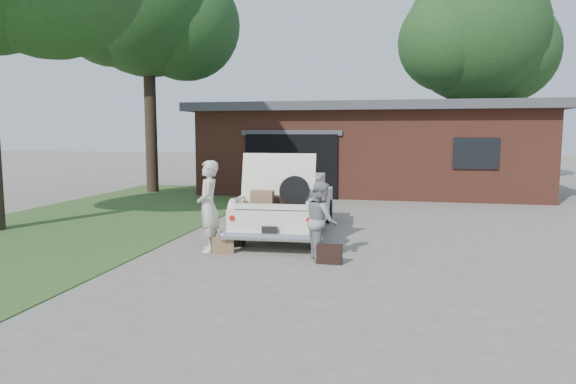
# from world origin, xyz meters

# --- Properties ---
(ground) EXTENTS (90.00, 90.00, 0.00)m
(ground) POSITION_xyz_m (0.00, 0.00, 0.00)
(ground) COLOR gray
(ground) RESTS_ON ground
(grass_strip) EXTENTS (6.00, 16.00, 0.02)m
(grass_strip) POSITION_xyz_m (-5.50, 3.00, 0.01)
(grass_strip) COLOR #2D4C1E
(grass_strip) RESTS_ON ground
(house) EXTENTS (12.80, 7.80, 3.30)m
(house) POSITION_xyz_m (0.98, 11.47, 1.67)
(house) COLOR brown
(house) RESTS_ON ground
(tree_back) EXTENTS (6.28, 5.46, 9.77)m
(tree_back) POSITION_xyz_m (-6.97, 8.70, 6.74)
(tree_back) COLOR #38281E
(tree_back) RESTS_ON ground
(tree_right) EXTENTS (7.04, 6.12, 9.68)m
(tree_right) POSITION_xyz_m (5.38, 15.24, 6.34)
(tree_right) COLOR #38281E
(tree_right) RESTS_ON ground
(sedan) EXTENTS (2.01, 4.62, 1.85)m
(sedan) POSITION_xyz_m (-0.29, 1.98, 0.66)
(sedan) COLOR white
(sedan) RESTS_ON ground
(woman_left) EXTENTS (0.60, 0.74, 1.74)m
(woman_left) POSITION_xyz_m (-1.41, -0.09, 0.87)
(woman_left) COLOR beige
(woman_left) RESTS_ON ground
(woman_right) EXTENTS (0.75, 0.84, 1.41)m
(woman_right) POSITION_xyz_m (0.79, -0.24, 0.71)
(woman_right) COLOR #929498
(woman_right) RESTS_ON ground
(suitcase_left) EXTENTS (0.42, 0.28, 0.31)m
(suitcase_left) POSITION_xyz_m (-1.08, -0.23, 0.16)
(suitcase_left) COLOR #95714C
(suitcase_left) RESTS_ON ground
(suitcase_right) EXTENTS (0.44, 0.15, 0.34)m
(suitcase_right) POSITION_xyz_m (0.99, -0.56, 0.17)
(suitcase_right) COLOR black
(suitcase_right) RESTS_ON ground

